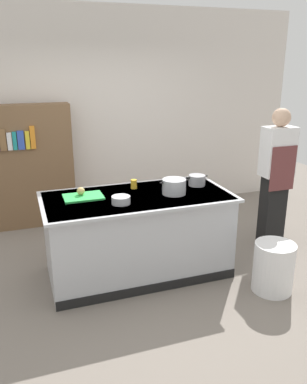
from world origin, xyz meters
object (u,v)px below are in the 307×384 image
at_px(onion, 81,191).
at_px(trash_bin, 273,267).
at_px(person_chef, 276,175).
at_px(stock_pot, 174,187).
at_px(sauce_pan, 197,180).
at_px(mixing_bowl, 121,200).
at_px(juice_cup, 134,184).
at_px(bookshelf, 32,167).

distance_m(onion, trash_bin, 2.11).
xyz_separation_m(trash_bin, person_chef, (0.65, 0.96, 0.65)).
bearing_deg(trash_bin, stock_pot, 137.50).
height_order(sauce_pan, person_chef, person_chef).
bearing_deg(trash_bin, sauce_pan, 115.42).
height_order(stock_pot, sauce_pan, stock_pot).
bearing_deg(mixing_bowl, juice_cup, 58.75).
distance_m(mixing_bowl, juice_cup, 0.50).
xyz_separation_m(onion, bookshelf, (-0.40, 1.64, -0.11)).
distance_m(stock_pot, person_chef, 1.47).
height_order(juice_cup, person_chef, person_chef).
relative_size(trash_bin, person_chef, 0.30).
height_order(onion, mixing_bowl, onion).
bearing_deg(stock_pot, sauce_pan, 28.52).
relative_size(juice_cup, person_chef, 0.06).
distance_m(juice_cup, bookshelf, 1.85).
bearing_deg(juice_cup, bookshelf, 122.86).
height_order(onion, trash_bin, onion).
xyz_separation_m(sauce_pan, juice_cup, (-0.71, 0.12, -0.01)).
relative_size(onion, juice_cup, 0.82).
xyz_separation_m(stock_pot, mixing_bowl, (-0.61, -0.11, -0.04)).
bearing_deg(onion, person_chef, 0.04).
xyz_separation_m(juice_cup, person_chef, (1.79, -0.09, -0.04)).
xyz_separation_m(stock_pot, person_chef, (1.45, 0.23, -0.07)).
xyz_separation_m(onion, person_chef, (2.39, 0.00, -0.05)).
xyz_separation_m(stock_pot, bookshelf, (-1.35, 1.87, -0.13)).
height_order(trash_bin, person_chef, person_chef).
height_order(juice_cup, bookshelf, bookshelf).
relative_size(mixing_bowl, bookshelf, 0.11).
bearing_deg(trash_bin, onion, 151.11).
distance_m(juice_cup, person_chef, 1.80).
relative_size(sauce_pan, bookshelf, 0.15).
height_order(mixing_bowl, trash_bin, mixing_bowl).
bearing_deg(sauce_pan, mixing_bowl, -162.44).
xyz_separation_m(sauce_pan, trash_bin, (0.44, -0.93, -0.70)).
distance_m(onion, person_chef, 2.39).
relative_size(onion, sauce_pan, 0.32).
distance_m(onion, sauce_pan, 1.30).
bearing_deg(mixing_bowl, person_chef, 9.51).
bearing_deg(stock_pot, person_chef, 9.15).
bearing_deg(stock_pot, onion, 166.28).
height_order(stock_pot, mixing_bowl, stock_pot).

